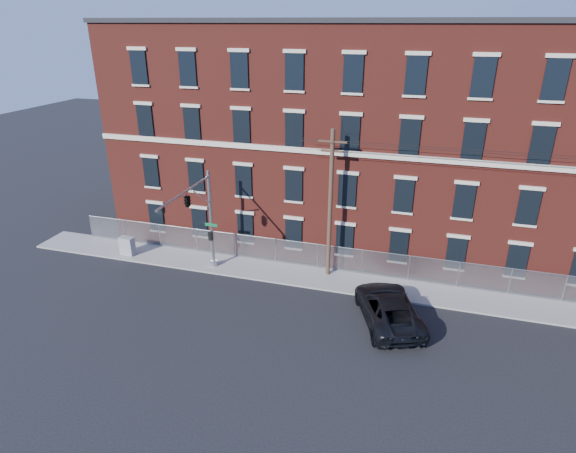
% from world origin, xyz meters
% --- Properties ---
extents(ground, '(140.00, 140.00, 0.00)m').
position_xyz_m(ground, '(0.00, 0.00, 0.00)').
color(ground, black).
rests_on(ground, ground).
extents(sidewalk, '(65.00, 3.00, 0.12)m').
position_xyz_m(sidewalk, '(12.00, 5.00, 0.06)').
color(sidewalk, gray).
rests_on(sidewalk, ground).
extents(mill_building, '(55.30, 14.32, 16.30)m').
position_xyz_m(mill_building, '(12.00, 13.93, 8.15)').
color(mill_building, maroon).
rests_on(mill_building, ground).
extents(chain_link_fence, '(59.06, 0.06, 1.85)m').
position_xyz_m(chain_link_fence, '(12.00, 6.30, 1.06)').
color(chain_link_fence, '#A5A8AD').
rests_on(chain_link_fence, ground).
extents(traffic_signal_mast, '(0.90, 6.75, 7.00)m').
position_xyz_m(traffic_signal_mast, '(-6.00, 2.18, 5.39)').
color(traffic_signal_mast, '#9EA0A5').
rests_on(traffic_signal_mast, ground).
extents(utility_pole_near, '(1.80, 0.28, 10.00)m').
position_xyz_m(utility_pole_near, '(2.00, 5.60, 5.34)').
color(utility_pole_near, '#4B3325').
rests_on(utility_pole_near, ground).
extents(pickup_truck, '(5.05, 7.03, 1.78)m').
position_xyz_m(pickup_truck, '(6.49, 1.25, 0.89)').
color(pickup_truck, black).
rests_on(pickup_truck, ground).
extents(utility_cabinet, '(1.15, 0.65, 1.37)m').
position_xyz_m(utility_cabinet, '(-12.89, 4.32, 0.81)').
color(utility_cabinet, gray).
rests_on(utility_cabinet, sidewalk).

